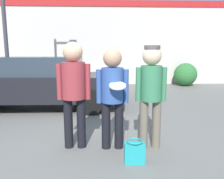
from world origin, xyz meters
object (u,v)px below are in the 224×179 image
(person_right, at_px, (151,87))
(handbag, at_px, (134,152))
(person_left, at_px, (74,85))
(shrub, at_px, (185,74))
(person_middle_with_frisbee, at_px, (113,90))
(parked_car_near, at_px, (42,82))

(person_right, relative_size, handbag, 4.92)
(person_left, xyz_separation_m, shrub, (4.57, 7.05, -0.53))
(person_middle_with_frisbee, relative_size, parked_car_near, 0.36)
(parked_car_near, xyz_separation_m, shrub, (5.90, 4.21, -0.21))
(parked_car_near, bearing_deg, person_middle_with_frisbee, -55.79)
(person_right, height_order, shrub, person_right)
(person_left, relative_size, shrub, 1.60)
(shrub, distance_m, handbag, 8.48)
(person_right, height_order, handbag, person_right)
(parked_car_near, distance_m, shrub, 7.25)
(person_left, distance_m, person_middle_with_frisbee, 0.65)
(person_right, relative_size, shrub, 1.55)
(person_middle_with_frisbee, relative_size, handbag, 4.77)
(person_left, bearing_deg, handbag, -32.33)
(person_left, bearing_deg, person_middle_with_frisbee, -5.23)
(handbag, bearing_deg, shrub, 64.64)
(person_right, xyz_separation_m, shrub, (3.29, 7.11, -0.49))
(person_left, distance_m, parked_car_near, 3.15)
(person_middle_with_frisbee, bearing_deg, handbag, -60.72)
(person_middle_with_frisbee, distance_m, shrub, 8.14)
(person_left, bearing_deg, person_right, -2.34)
(handbag, bearing_deg, person_middle_with_frisbee, 119.28)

